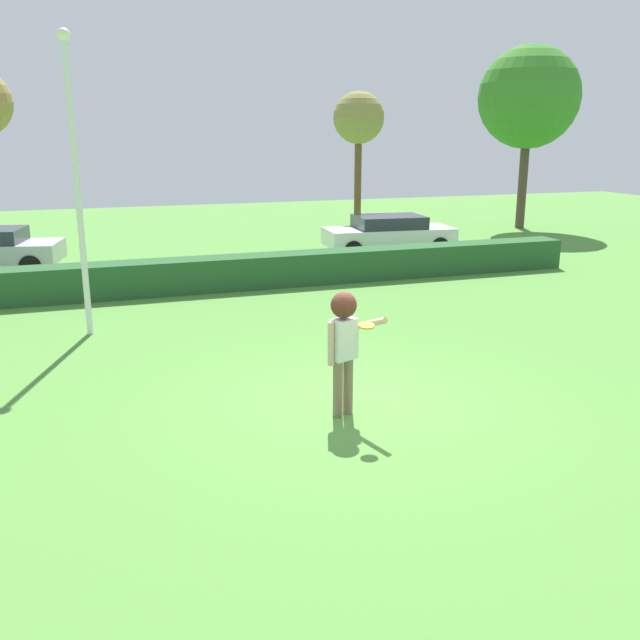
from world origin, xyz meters
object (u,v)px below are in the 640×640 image
frisbee (366,325)px  willow_tree (529,98)px  person (344,336)px  oak_tree (359,120)px  parked_car_white (389,233)px  lamppost (76,172)px

frisbee → willow_tree: 22.11m
person → oak_tree: 17.63m
parked_car_white → oak_tree: (0.39, 3.75, 3.62)m
frisbee → oak_tree: oak_tree is taller
frisbee → lamppost: lamppost is taller
lamppost → willow_tree: bearing=31.6°
willow_tree → lamppost: bearing=-148.4°
parked_car_white → willow_tree: willow_tree is taller
lamppost → parked_car_white: (9.61, 6.74, -2.49)m
person → parked_car_white: size_ratio=0.42×
frisbee → oak_tree: 17.93m
person → parked_car_white: person is taller
person → willow_tree: willow_tree is taller
person → willow_tree: (14.13, 16.27, 4.04)m
parked_car_white → frisbee: bearing=-115.8°
parked_car_white → willow_tree: (7.84, 4.00, 4.52)m
frisbee → lamppost: (-3.47, 5.96, 1.74)m
person → lamppost: size_ratio=0.32×
lamppost → willow_tree: (17.45, 10.75, 2.04)m
lamppost → oak_tree: lamppost is taller
frisbee → parked_car_white: 14.13m
frisbee → parked_car_white: (6.14, 12.70, -0.74)m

